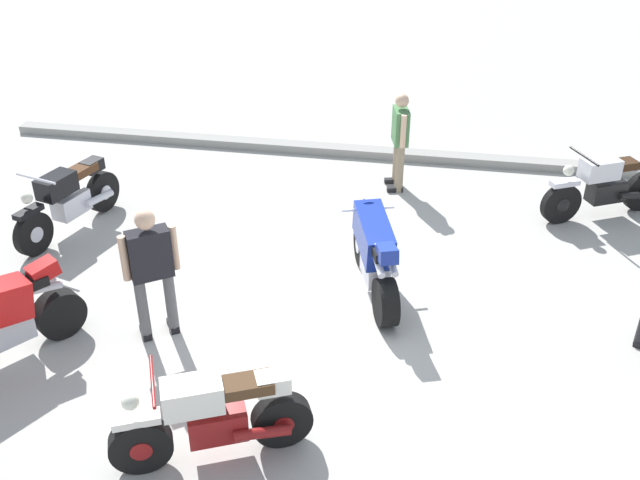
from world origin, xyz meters
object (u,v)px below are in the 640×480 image
Objects in this scene: motorcycle_black_cruiser at (68,199)px; person_in_green_shirt at (400,136)px; motorcycle_silver_cruiser at (605,186)px; person_in_black_shirt at (151,267)px; motorcycle_cream_vintage at (213,418)px; motorcycle_blue_sportbike at (374,252)px.

person_in_green_shirt reaches higher than motorcycle_black_cruiser.
person_in_black_shirt is (-5.64, -4.03, 0.45)m from motorcycle_silver_cruiser.
person_in_green_shirt reaches higher than motorcycle_cream_vintage.
motorcycle_blue_sportbike is at bearing -135.40° from motorcycle_cream_vintage.
motorcycle_silver_cruiser is at bearing 119.13° from motorcycle_black_cruiser.
motorcycle_silver_cruiser is 1.04× the size of motorcycle_cream_vintage.
motorcycle_cream_vintage is 1.14× the size of person_in_green_shirt.
person_in_green_shirt is (4.65, 2.30, 0.40)m from motorcycle_black_cruiser.
motorcycle_black_cruiser is 1.26× the size of person_in_green_shirt.
person_in_black_shirt is (-2.41, -1.37, 0.38)m from motorcycle_blue_sportbike.
person_in_green_shirt reaches higher than motorcycle_silver_cruiser.
motorcycle_silver_cruiser is 7.24m from motorcycle_cream_vintage.
motorcycle_cream_vintage is at bearing 57.26° from motorcycle_black_cruiser.
motorcycle_black_cruiser is 1.07× the size of motorcycle_silver_cruiser.
motorcycle_black_cruiser is at bearing 13.06° from person_in_green_shirt.
motorcycle_black_cruiser is at bearing 10.61° from person_in_black_shirt.
person_in_black_shirt reaches higher than motorcycle_silver_cruiser.
motorcycle_black_cruiser is 3.12m from person_in_black_shirt.
person_in_black_shirt is (-1.22, 1.70, 0.48)m from motorcycle_cream_vintage.
person_in_black_shirt reaches higher than motorcycle_blue_sportbike.
motorcycle_blue_sportbike reaches higher than motorcycle_silver_cruiser.
motorcycle_black_cruiser is at bearing -72.76° from motorcycle_cream_vintage.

